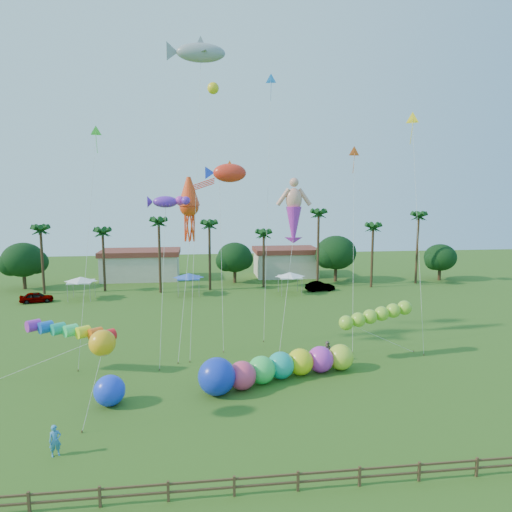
{
  "coord_description": "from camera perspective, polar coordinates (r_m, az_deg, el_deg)",
  "views": [
    {
      "loc": [
        -4.4,
        -25.35,
        13.88
      ],
      "look_at": [
        0.0,
        10.0,
        9.0
      ],
      "focal_mm": 32.0,
      "sensor_mm": 36.0,
      "label": 1
    }
  ],
  "objects": [
    {
      "name": "merman_kite",
      "position": [
        42.22,
        4.74,
        5.1
      ],
      "size": [
        3.32,
        4.8,
        14.8
      ],
      "color": "#E89784",
      "rests_on": "ground"
    },
    {
      "name": "fish_kite",
      "position": [
        43.42,
        -3.31,
        10.32
      ],
      "size": [
        4.87,
        5.87,
        16.78
      ],
      "color": "red",
      "rests_on": "ground"
    },
    {
      "name": "blue_ball",
      "position": [
        32.76,
        -17.84,
        -15.71
      ],
      "size": [
        2.04,
        2.04,
        2.04
      ],
      "primitive_type": "sphere",
      "color": "#1B3CFA",
      "rests_on": "ground"
    },
    {
      "name": "caterpillar_inflatable",
      "position": [
        34.81,
        2.25,
        -13.75
      ],
      "size": [
        12.62,
        6.04,
        2.62
      ],
      "rotation": [
        0.0,
        0.0,
        0.34
      ],
      "color": "#E53C67",
      "rests_on": "ground"
    },
    {
      "name": "delta_kite_red",
      "position": [
        44.1,
        12.17,
        12.15
      ],
      "size": [
        1.85,
        4.82,
        18.27
      ],
      "color": "#E95519",
      "rests_on": "ground"
    },
    {
      "name": "lobster_kite",
      "position": [
        38.84,
        -11.26,
        6.65
      ],
      "size": [
        3.81,
        4.9,
        13.9
      ],
      "color": "purple",
      "rests_on": "ground"
    },
    {
      "name": "delta_kite_green",
      "position": [
        41.72,
        -19.42,
        13.78
      ],
      "size": [
        1.76,
        5.22,
        19.57
      ],
      "color": "#48E535",
      "rests_on": "ground"
    },
    {
      "name": "green_worm",
      "position": [
        38.83,
        11.21,
        -8.2
      ],
      "size": [
        10.04,
        2.14,
        4.01
      ],
      "color": "#8BCD2D",
      "rests_on": "ground"
    },
    {
      "name": "spectator_b",
      "position": [
        39.19,
        8.91,
        -11.71
      ],
      "size": [
        1.0,
        1.05,
        1.71
      ],
      "primitive_type": "imported",
      "rotation": [
        0.0,
        0.0,
        -0.97
      ],
      "color": "gray",
      "rests_on": "ground"
    },
    {
      "name": "tent_row",
      "position": [
        62.7,
        -8.45,
        -2.51
      ],
      "size": [
        31.0,
        4.0,
        0.6
      ],
      "color": "white",
      "rests_on": "ground"
    },
    {
      "name": "spectator_a",
      "position": [
        28.24,
        -23.82,
        -20.36
      ],
      "size": [
        0.74,
        0.64,
        1.71
      ],
      "primitive_type": "imported",
      "rotation": [
        0.0,
        0.0,
        0.44
      ],
      "color": "#357FBB",
      "rests_on": "ground"
    },
    {
      "name": "ground",
      "position": [
        29.24,
        2.58,
        -20.55
      ],
      "size": [
        160.0,
        160.0,
        0.0
      ],
      "primitive_type": "plane",
      "color": "#285116",
      "rests_on": "ground"
    },
    {
      "name": "shark_kite",
      "position": [
        43.85,
        -6.92,
        23.9
      ],
      "size": [
        6.04,
        7.19,
        27.11
      ],
      "color": "gray",
      "rests_on": "ground"
    },
    {
      "name": "buildings_row",
      "position": [
        76.29,
        -6.02,
        -1.2
      ],
      "size": [
        35.0,
        7.0,
        4.0
      ],
      "color": "beige",
      "rests_on": "ground"
    },
    {
      "name": "delta_kite_yellow",
      "position": [
        45.28,
        18.98,
        15.51
      ],
      "size": [
        1.23,
        5.34,
        21.24
      ],
      "color": "yellow",
      "rests_on": "ground"
    },
    {
      "name": "car_b",
      "position": [
        66.27,
        8.01,
        -3.77
      ],
      "size": [
        4.28,
        1.98,
        1.36
      ],
      "primitive_type": "imported",
      "rotation": [
        0.0,
        0.0,
        1.71
      ],
      "color": "#4C4C54",
      "rests_on": "ground"
    },
    {
      "name": "tree_line",
      "position": [
        70.46,
        -0.53,
        -0.04
      ],
      "size": [
        69.46,
        8.91,
        11.0
      ],
      "color": "#3A2819",
      "rests_on": "ground"
    },
    {
      "name": "orange_ball_kite",
      "position": [
        28.82,
        -18.65,
        -10.27
      ],
      "size": [
        2.13,
        1.73,
        5.93
      ],
      "color": "#FFAC14",
      "rests_on": "ground"
    },
    {
      "name": "rainbow_tube",
      "position": [
        37.36,
        -20.57,
        -9.38
      ],
      "size": [
        9.75,
        4.14,
        3.64
      ],
      "color": "red",
      "rests_on": "ground"
    },
    {
      "name": "delta_kite_blue",
      "position": [
        46.2,
        1.86,
        20.5
      ],
      "size": [
        1.78,
        3.89,
        25.2
      ],
      "color": "blue",
      "rests_on": "ground"
    },
    {
      "name": "car_a",
      "position": [
        65.2,
        -25.74,
        -4.67
      ],
      "size": [
        4.23,
        2.43,
        1.35
      ],
      "primitive_type": "imported",
      "rotation": [
        0.0,
        0.0,
        1.79
      ],
      "color": "#4C4C54",
      "rests_on": "ground"
    },
    {
      "name": "fence",
      "position": [
        23.87,
        5.28,
        -26.0
      ],
      "size": [
        36.12,
        0.12,
        1.0
      ],
      "color": "brown",
      "rests_on": "ground"
    },
    {
      "name": "squid_kite",
      "position": [
        40.53,
        -8.36,
        6.1
      ],
      "size": [
        2.23,
        5.23,
        15.45
      ],
      "color": "#FB4014",
      "rests_on": "ground"
    }
  ]
}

